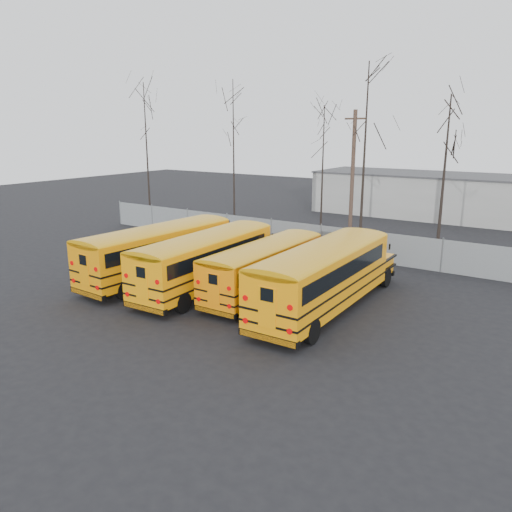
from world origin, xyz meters
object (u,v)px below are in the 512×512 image
Objects in this scene: bus_a at (161,248)px; bus_c at (267,264)px; utility_pole_left at (352,175)px; bus_d at (326,272)px; bus_b at (208,256)px.

bus_a reaches higher than bus_c.
bus_c is 1.03× the size of utility_pole_left.
bus_d is at bearing -8.81° from bus_c.
bus_d is at bearing 6.22° from bus_a.
bus_b reaches higher than bus_c.
utility_pole_left is (-1.76, 14.81, 3.35)m from bus_c.
bus_c is (3.03, 1.01, -0.18)m from bus_b.
bus_d is at bearing -62.03° from utility_pole_left.
bus_d is (3.59, -0.52, 0.27)m from bus_c.
bus_d is 1.20× the size of utility_pole_left.
bus_b is at bearing -176.41° from bus_d.
bus_a is 6.49m from bus_c.
utility_pole_left is at bearing 108.60° from bus_d.
bus_a is at bearing -171.15° from bus_c.
bus_b is 16.18m from utility_pole_left.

